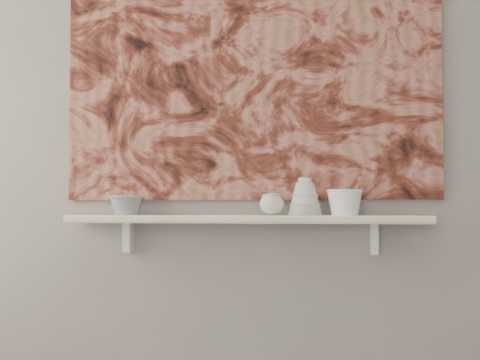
% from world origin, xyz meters
% --- Properties ---
extents(wall_back, '(3.60, 0.00, 3.60)m').
position_xyz_m(wall_back, '(0.00, 1.60, 1.35)').
color(wall_back, gray).
rests_on(wall_back, floor).
extents(shelf, '(1.40, 0.18, 0.03)m').
position_xyz_m(shelf, '(0.00, 1.51, 0.92)').
color(shelf, white).
rests_on(shelf, wall_back).
extents(shelf_stripe, '(1.40, 0.01, 0.02)m').
position_xyz_m(shelf_stripe, '(0.00, 1.41, 0.92)').
color(shelf_stripe, beige).
rests_on(shelf_stripe, shelf).
extents(bracket_left, '(0.03, 0.06, 0.12)m').
position_xyz_m(bracket_left, '(-0.49, 1.57, 0.84)').
color(bracket_left, white).
rests_on(bracket_left, wall_back).
extents(bracket_right, '(0.03, 0.06, 0.12)m').
position_xyz_m(bracket_right, '(0.49, 1.57, 0.84)').
color(bracket_right, white).
rests_on(bracket_right, wall_back).
extents(painting, '(1.50, 0.02, 1.10)m').
position_xyz_m(painting, '(0.00, 1.59, 1.54)').
color(painting, maroon).
rests_on(painting, wall_back).
extents(house_motif, '(0.09, 0.00, 0.08)m').
position_xyz_m(house_motif, '(0.45, 1.57, 1.23)').
color(house_motif, black).
rests_on(house_motif, painting).
extents(bowl_grey, '(0.17, 0.17, 0.08)m').
position_xyz_m(bowl_grey, '(-0.48, 1.51, 0.97)').
color(bowl_grey, gray).
rests_on(bowl_grey, shelf).
extents(cup_cream, '(0.12, 0.12, 0.09)m').
position_xyz_m(cup_cream, '(0.10, 1.51, 0.97)').
color(cup_cream, white).
rests_on(cup_cream, shelf).
extents(bell_vessel, '(0.14, 0.14, 0.14)m').
position_xyz_m(bell_vessel, '(0.23, 1.51, 1.00)').
color(bell_vessel, beige).
rests_on(bell_vessel, shelf).
extents(bowl_white, '(0.17, 0.17, 0.10)m').
position_xyz_m(bowl_white, '(0.38, 1.51, 0.98)').
color(bowl_white, white).
rests_on(bowl_white, shelf).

